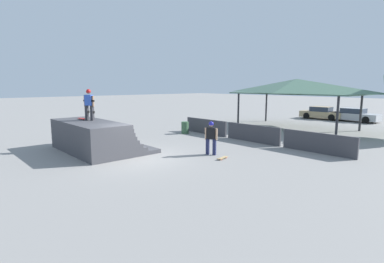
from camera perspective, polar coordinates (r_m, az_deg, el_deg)
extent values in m
plane|color=gray|center=(14.53, -10.46, -5.05)|extent=(160.00, 160.00, 0.00)
cube|color=#424247|center=(16.83, -16.40, -3.00)|extent=(5.33, 3.68, 0.20)
cube|color=#424247|center=(16.64, -17.62, -2.50)|extent=(5.33, 2.92, 0.20)
cube|color=#424247|center=(16.55, -18.10, -1.88)|extent=(5.33, 2.63, 0.20)
cube|color=#424247|center=(16.47, -18.43, -1.24)|extent=(5.33, 2.44, 0.20)
cube|color=#424247|center=(16.42, -18.68, -0.59)|extent=(5.33, 2.31, 0.20)
cube|color=#424247|center=(16.37, -18.87, 0.08)|extent=(5.33, 2.21, 0.20)
cube|color=#424247|center=(16.33, -19.01, 0.76)|extent=(5.33, 2.15, 0.20)
cube|color=#424247|center=(16.29, -19.11, 1.44)|extent=(5.33, 2.11, 0.20)
cylinder|color=silver|center=(16.71, -15.83, 1.99)|extent=(5.22, 0.07, 0.07)
cube|color=#2D2D33|center=(16.68, -18.48, 3.35)|extent=(0.20, 0.20, 0.80)
cube|color=black|center=(16.70, -18.42, 3.52)|extent=(0.23, 0.20, 0.12)
cube|color=#2D2D33|center=(16.90, -19.38, 3.37)|extent=(0.20, 0.20, 0.80)
cube|color=black|center=(16.92, -19.32, 3.55)|extent=(0.23, 0.20, 0.12)
cube|color=blue|center=(16.74, -19.05, 5.68)|extent=(0.48, 0.38, 0.56)
cylinder|color=#A87A5B|center=(16.57, -18.34, 5.53)|extent=(0.14, 0.14, 0.56)
cylinder|color=black|center=(16.57, -18.34, 5.57)|extent=(0.21, 0.21, 0.08)
cylinder|color=#A87A5B|center=(16.92, -19.73, 5.52)|extent=(0.14, 0.14, 0.56)
cylinder|color=black|center=(16.92, -19.74, 5.56)|extent=(0.21, 0.21, 0.08)
sphere|color=#A87A5B|center=(16.73, -19.13, 7.13)|extent=(0.22, 0.22, 0.22)
sphere|color=#B21919|center=(16.73, -19.13, 7.22)|extent=(0.24, 0.24, 0.24)
cylinder|color=red|center=(17.17, -19.56, 2.19)|extent=(0.06, 0.04, 0.05)
cylinder|color=red|center=(17.10, -19.97, 2.15)|extent=(0.06, 0.04, 0.05)
cylinder|color=red|center=(17.58, -20.31, 2.30)|extent=(0.06, 0.04, 0.05)
cylinder|color=red|center=(17.52, -20.71, 2.26)|extent=(0.06, 0.04, 0.05)
cube|color=#B22323|center=(17.34, -20.15, 2.34)|extent=(0.78, 0.28, 0.02)
cube|color=#B22323|center=(17.03, -19.59, 2.32)|extent=(0.11, 0.21, 0.02)
cube|color=#1E2347|center=(15.02, 2.99, -2.87)|extent=(0.20, 0.20, 0.81)
cube|color=#1E2347|center=(14.91, 4.28, -2.97)|extent=(0.20, 0.20, 0.81)
cube|color=black|center=(14.84, 3.66, -0.31)|extent=(0.49, 0.39, 0.57)
cylinder|color=tan|center=(14.93, 2.66, -0.42)|extent=(0.15, 0.15, 0.57)
cylinder|color=tan|center=(14.76, 4.67, -0.54)|extent=(0.15, 0.15, 0.57)
sphere|color=tan|center=(14.77, 3.68, 1.35)|extent=(0.22, 0.22, 0.22)
sphere|color=#232399|center=(14.77, 3.68, 1.46)|extent=(0.25, 0.25, 0.25)
cylinder|color=red|center=(14.03, 5.65, -5.33)|extent=(0.04, 0.06, 0.05)
cylinder|color=red|center=(14.10, 5.15, -5.26)|extent=(0.04, 0.06, 0.05)
cylinder|color=red|center=(14.42, 6.56, -4.96)|extent=(0.04, 0.06, 0.05)
cylinder|color=red|center=(14.49, 6.07, -4.89)|extent=(0.04, 0.06, 0.05)
cube|color=tan|center=(14.25, 5.86, -4.97)|extent=(0.36, 0.77, 0.02)
cube|color=tan|center=(13.96, 5.18, -5.18)|extent=(0.21, 0.13, 0.02)
cube|color=#3D3D42|center=(21.33, 2.64, 0.96)|extent=(3.85, 0.12, 1.05)
cube|color=#3D3D42|center=(18.66, 11.47, -0.35)|extent=(3.85, 0.12, 1.05)
cube|color=#3D3D42|center=(16.58, 22.86, -2.02)|extent=(3.85, 0.12, 1.05)
cylinder|color=#2D2D33|center=(26.27, 8.81, 4.21)|extent=(0.16, 0.16, 2.73)
cylinder|color=#2D2D33|center=(21.96, 25.94, 2.52)|extent=(0.16, 0.16, 2.73)
cylinder|color=#2D2D33|center=(29.60, 13.96, 4.57)|extent=(0.16, 0.16, 2.73)
cylinder|color=#2D2D33|center=(25.85, 29.47, 3.09)|extent=(0.16, 0.16, 2.73)
cube|color=#4C705B|center=(25.56, 19.22, 6.88)|extent=(9.85, 4.90, 0.10)
pyramid|color=#4C705B|center=(25.55, 19.29, 8.22)|extent=(9.65, 4.80, 1.10)
cylinder|color=#385B3D|center=(21.42, -1.35, 0.73)|extent=(0.52, 0.52, 0.85)
cube|color=tan|center=(33.27, 23.51, 3.01)|extent=(4.17, 1.99, 0.62)
cube|color=#283342|center=(33.26, 23.39, 3.95)|extent=(1.97, 1.57, 0.46)
cube|color=tan|center=(33.25, 23.42, 4.35)|extent=(1.89, 1.53, 0.04)
cylinder|color=black|center=(33.60, 25.94, 2.63)|extent=(0.65, 0.24, 0.64)
cylinder|color=black|center=(32.13, 25.05, 2.44)|extent=(0.65, 0.24, 0.64)
cylinder|color=black|center=(34.46, 22.03, 3.01)|extent=(0.65, 0.24, 0.64)
cylinder|color=black|center=(33.02, 20.99, 2.84)|extent=(0.65, 0.24, 0.64)
cube|color=#A8AAAF|center=(32.42, 28.51, 2.54)|extent=(4.24, 1.76, 0.62)
cube|color=#283342|center=(32.42, 28.39, 3.50)|extent=(1.97, 1.47, 0.46)
cube|color=#A8AAAF|center=(32.40, 28.42, 3.91)|extent=(1.88, 1.43, 0.04)
cylinder|color=black|center=(32.78, 31.08, 2.11)|extent=(0.64, 0.20, 0.64)
cylinder|color=black|center=(31.28, 30.19, 1.91)|extent=(0.64, 0.20, 0.64)
cylinder|color=black|center=(33.63, 26.89, 2.56)|extent=(0.64, 0.20, 0.64)
cylinder|color=black|center=(32.17, 25.84, 2.39)|extent=(0.64, 0.20, 0.64)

